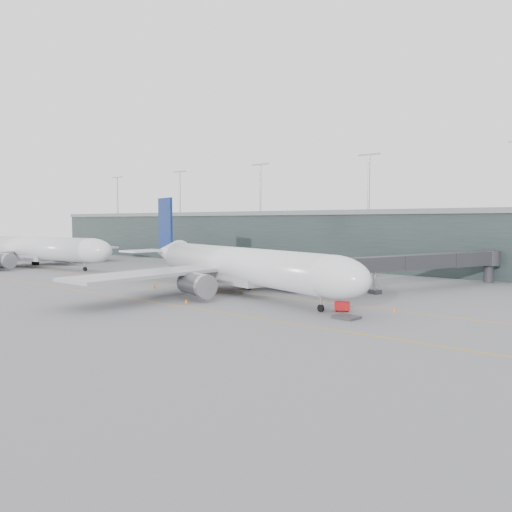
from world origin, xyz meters
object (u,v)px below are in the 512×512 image
Objects in this scene: main_aircraft at (236,265)px; jet_bridge at (421,261)px; second_aircraft at (28,248)px; gse_cart at (342,306)px.

main_aircraft is 1.39× the size of jet_bridge.
second_aircraft reaches higher than jet_bridge.
main_aircraft is 76.15m from second_aircraft.
jet_bridge is 101.12m from second_aircraft.
main_aircraft reaches higher than jet_bridge.
jet_bridge is 18.83× the size of gse_cart.
main_aircraft is at bearing -10.41° from second_aircraft.
jet_bridge is at bearing 68.81° from main_aircraft.
second_aircraft reaches higher than gse_cart.
second_aircraft is 27.39× the size of gse_cart.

